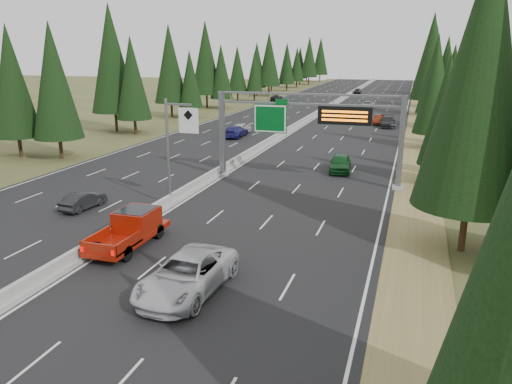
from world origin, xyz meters
TOP-DOWN VIEW (x-y plane):
  - road at (0.00, 80.00)m, footprint 32.00×260.00m
  - shoulder_right at (17.80, 80.00)m, footprint 3.60×260.00m
  - shoulder_left at (-17.80, 80.00)m, footprint 3.60×260.00m
  - median_barrier at (0.00, 80.00)m, footprint 0.70×260.00m
  - sign_gantry at (8.92, 34.88)m, footprint 16.75×0.98m
  - hov_sign_pole at (0.58, 24.97)m, footprint 2.80×0.50m
  - tree_row_right at (21.85, 61.40)m, footprint 12.50×239.37m
  - tree_row_left at (-22.05, 69.66)m, footprint 11.43×240.61m
  - silver_minivan at (7.28, 12.49)m, footprint 3.39×6.74m
  - red_pickup at (1.50, 17.24)m, footprint 2.25×6.29m
  - car_ahead_green at (10.59, 40.00)m, footprint 2.43×5.02m
  - car_ahead_dkred at (11.68, 74.71)m, footprint 1.63×4.45m
  - car_ahead_dkgrey at (13.18, 72.09)m, footprint 2.73×5.75m
  - car_ahead_white at (7.66, 98.19)m, footprint 2.65×5.19m
  - car_ahead_far at (1.50, 134.24)m, footprint 1.88×4.58m
  - car_onc_near at (-5.73, 22.28)m, footprint 1.67×3.96m
  - car_onc_blue at (-5.93, 55.92)m, footprint 2.34×5.49m
  - car_onc_white at (-6.16, 59.03)m, footprint 1.94×4.63m
  - car_onc_far at (-14.50, 108.29)m, footprint 2.80×5.27m

SIDE VIEW (x-z plane):
  - shoulder_right at x=17.80m, z-range 0.00..0.06m
  - shoulder_left at x=-17.80m, z-range 0.00..0.06m
  - road at x=0.00m, z-range 0.00..0.08m
  - median_barrier at x=0.00m, z-range -0.01..0.84m
  - car_onc_near at x=-5.73m, z-range 0.08..1.35m
  - car_ahead_white at x=7.66m, z-range 0.08..1.48m
  - car_onc_far at x=-14.50m, z-range 0.08..1.49m
  - car_ahead_dkred at x=11.68m, z-range 0.08..1.53m
  - car_ahead_far at x=1.50m, z-range 0.08..1.63m
  - car_onc_white at x=-6.16m, z-range 0.08..1.65m
  - car_onc_blue at x=-5.93m, z-range 0.08..1.66m
  - car_ahead_dkgrey at x=13.18m, z-range 0.08..1.70m
  - car_ahead_green at x=10.59m, z-range 0.08..1.73m
  - silver_minivan at x=7.28m, z-range 0.08..1.91m
  - red_pickup at x=1.50m, z-range 0.19..2.24m
  - hov_sign_pole at x=0.58m, z-range 0.72..8.72m
  - sign_gantry at x=8.92m, z-range 1.37..9.17m
  - tree_row_left at x=-22.05m, z-range -0.34..17.59m
  - tree_row_right at x=21.85m, z-range -0.36..18.29m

